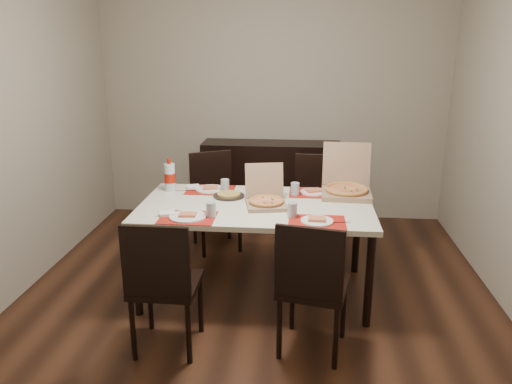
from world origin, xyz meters
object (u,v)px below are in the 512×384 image
Objects in this scene: chair_near_left at (163,281)px; chair_far_left at (214,196)px; chair_far_right at (316,200)px; soda_bottle at (170,177)px; dip_bowl at (268,197)px; chair_near_right at (312,283)px; sideboard at (271,183)px; dining_table at (256,212)px; pizza_box_center at (266,199)px.

chair_far_left is (0.02, 1.80, 0.00)m from chair_near_left.
chair_far_right is 1.42m from soda_bottle.
chair_far_right is at bearing -1.95° from chair_far_left.
chair_near_right is at bearing -69.99° from dip_bowl.
chair_near_left reaches higher than dip_bowl.
chair_near_right is (0.42, -2.47, 0.06)m from sideboard.
chair_near_right is 1.70m from chair_far_right.
chair_near_left and chair_near_right have the same top height.
dining_table is 1.94× the size of chair_near_right.
soda_bottle reaches higher than chair_far_right.
chair_near_left is 1.25m from soda_bottle.
chair_near_left is 1.00× the size of chair_far_right.
soda_bottle is at bearing -154.74° from chair_far_right.
pizza_box_center is 1.38× the size of soda_bottle.
chair_near_left is 2.03m from chair_far_right.
sideboard is 3.91× the size of pizza_box_center.
chair_near_left is 1.08m from pizza_box_center.
chair_near_right is at bearing -61.94° from chair_far_left.
pizza_box_center reaches higher than chair_near_left.
chair_far_left is 2.42× the size of pizza_box_center.
chair_far_left is 1.14m from pizza_box_center.
pizza_box_center is at bearing -11.24° from dining_table.
dip_bowl is at bearing -11.25° from soda_bottle.
chair_near_left is at bearing -119.61° from chair_far_right.
dip_bowl is (0.58, -0.79, 0.25)m from chair_far_left.
dining_table is at bearing 168.76° from pizza_box_center.
pizza_box_center is (-0.35, 0.80, 0.29)m from chair_near_right.
pizza_box_center is (0.08, -0.02, 0.12)m from dining_table.
soda_bottle is at bearing 101.73° from chair_near_left.
chair_far_right is at bearing 65.50° from pizza_box_center.
chair_far_left is (-0.93, 1.74, 0.00)m from chair_near_right.
sideboard is at bearing 55.27° from chair_far_left.
pizza_box_center is at bearing -114.50° from chair_far_right.
dining_table is 13.77× the size of dip_bowl.
chair_far_left is at bearing 121.54° from pizza_box_center.
dining_table is 6.49× the size of soda_bottle.
dip_bowl is at bearing 87.76° from pizza_box_center.
chair_far_left and chair_far_right have the same top height.
soda_bottle is (-1.19, 1.12, 0.36)m from chair_near_right.
chair_far_left is 7.11× the size of dip_bowl.
pizza_box_center reaches higher than sideboard.
sideboard is 1.67m from dining_table.
sideboard is at bearing 99.53° from chair_near_right.
dip_bowl is at bearing 57.62° from dining_table.
dining_table is at bearing -61.67° from chair_far_left.
sideboard is at bearing 121.73° from chair_far_right.
pizza_box_center reaches higher than chair_far_right.
chair_near_right is 1.04m from dip_bowl.
chair_near_right is at bearing -66.32° from pizza_box_center.
dining_table is 0.18m from dip_bowl.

